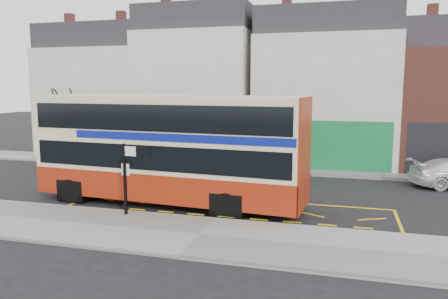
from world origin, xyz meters
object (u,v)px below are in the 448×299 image
(bus_stop_post, at_px, (126,172))
(double_decker_bus, at_px, (169,148))
(car_silver, at_px, (86,156))
(car_grey, at_px, (254,166))
(street_tree_right, at_px, (362,107))
(street_tree_left, at_px, (67,97))

(bus_stop_post, bearing_deg, double_decker_bus, 72.61)
(bus_stop_post, distance_m, car_silver, 12.73)
(car_grey, distance_m, street_tree_right, 7.77)
(car_silver, bearing_deg, street_tree_right, -85.69)
(car_grey, bearing_deg, car_silver, 67.45)
(car_silver, xyz_separation_m, car_grey, (11.53, -0.56, -0.03))
(car_grey, relative_size, street_tree_right, 0.71)
(bus_stop_post, bearing_deg, street_tree_right, 56.30)
(street_tree_right, bearing_deg, street_tree_left, -177.22)
(car_grey, bearing_deg, street_tree_left, 59.45)
(double_decker_bus, xyz_separation_m, street_tree_right, (8.51, 10.46, 1.41))
(car_grey, bearing_deg, bus_stop_post, 139.98)
(car_silver, bearing_deg, bus_stop_post, -145.77)
(double_decker_bus, distance_m, street_tree_left, 15.18)
(bus_stop_post, relative_size, car_silver, 0.69)
(double_decker_bus, height_order, car_grey, double_decker_bus)
(car_silver, bearing_deg, street_tree_left, 45.57)
(bus_stop_post, bearing_deg, car_silver, 132.47)
(double_decker_bus, height_order, bus_stop_post, double_decker_bus)
(car_grey, relative_size, street_tree_left, 0.63)
(bus_stop_post, relative_size, car_grey, 0.70)
(bus_stop_post, bearing_deg, car_grey, 72.17)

